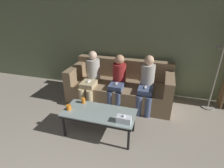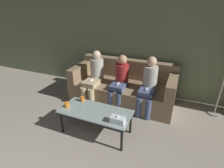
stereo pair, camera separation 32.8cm
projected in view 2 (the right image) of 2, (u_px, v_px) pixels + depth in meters
name	position (u px, v px, depth m)	size (l,w,h in m)	color
wall_back	(133.00, 39.00, 4.05)	(12.00, 0.06, 2.60)	#707F5B
couch	(123.00, 87.00, 4.00)	(2.27, 0.99, 0.88)	#897051
coffee_table	(96.00, 113.00, 2.91)	(1.20, 0.55, 0.44)	#8C9E99
cup_near_left	(67.00, 105.00, 3.00)	(0.08, 0.08, 0.09)	orange
cup_near_right	(82.00, 99.00, 3.17)	(0.07, 0.07, 0.09)	orange
tissue_box	(118.00, 120.00, 2.60)	(0.22, 0.12, 0.13)	silver
seated_person_left_end	(94.00, 76.00, 3.89)	(0.31, 0.69, 1.13)	tan
seated_person_mid_left	(120.00, 80.00, 3.69)	(0.31, 0.61, 1.10)	#47567A
seated_person_mid_right	(148.00, 84.00, 3.47)	(0.31, 0.62, 1.13)	#47567A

